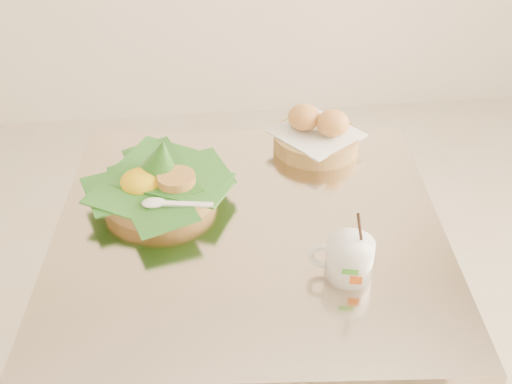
{
  "coord_description": "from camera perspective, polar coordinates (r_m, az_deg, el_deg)",
  "views": [
    {
      "loc": [
        0.03,
        -0.96,
        1.47
      ],
      "look_at": [
        0.14,
        -0.05,
        0.82
      ],
      "focal_mm": 45.0,
      "sensor_mm": 36.0,
      "label": 1
    }
  ],
  "objects": [
    {
      "name": "coffee_mug",
      "position": [
        1.05,
        8.21,
        -5.79
      ],
      "size": [
        0.11,
        0.08,
        0.13
      ],
      "rotation": [
        0.0,
        0.0,
        -0.22
      ],
      "color": "white",
      "rests_on": "cafe_table"
    },
    {
      "name": "cafe_table",
      "position": [
        1.31,
        -0.53,
        -10.64
      ],
      "size": [
        0.76,
        0.76,
        0.75
      ],
      "rotation": [
        0.0,
        0.0,
        -0.09
      ],
      "color": "gray",
      "rests_on": "floor"
    },
    {
      "name": "bread_basket",
      "position": [
        1.38,
        5.41,
        5.1
      ],
      "size": [
        0.22,
        0.22,
        0.09
      ],
      "rotation": [
        0.0,
        0.0,
        -0.16
      ],
      "color": "tan",
      "rests_on": "cafe_table"
    },
    {
      "name": "rice_basket",
      "position": [
        1.23,
        -8.67,
        0.93
      ],
      "size": [
        0.27,
        0.27,
        0.14
      ],
      "rotation": [
        0.0,
        0.0,
        0.14
      ],
      "color": "tan",
      "rests_on": "cafe_table"
    }
  ]
}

